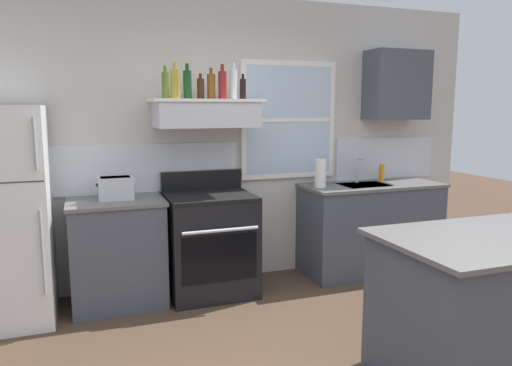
{
  "coord_description": "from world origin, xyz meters",
  "views": [
    {
      "loc": [
        -1.29,
        -2.22,
        1.67
      ],
      "look_at": [
        -0.05,
        1.2,
        1.1
      ],
      "focal_mm": 33.73,
      "sensor_mm": 36.0,
      "label": 1
    }
  ],
  "objects_px": {
    "kitchen_island": "(492,307)",
    "bottle_dark_green_wine": "(187,84)",
    "bottle_amber_wine": "(211,86)",
    "bottle_balsamic_dark": "(243,89)",
    "refrigerator": "(2,216)",
    "bottle_champagne_gold_foil": "(175,84)",
    "bottle_clear_tall": "(234,84)",
    "bottle_red_label_wine": "(223,85)",
    "dish_soap_bottle": "(381,173)",
    "stove_range": "(210,243)",
    "bottle_olive_oil_square": "(165,85)",
    "paper_towel_roll": "(320,173)",
    "toaster": "(116,188)",
    "bottle_brown_stout": "(201,88)"
  },
  "relations": [
    {
      "from": "kitchen_island",
      "to": "bottle_dark_green_wine",
      "type": "bearing_deg",
      "value": 126.01
    },
    {
      "from": "bottle_amber_wine",
      "to": "bottle_balsamic_dark",
      "type": "distance_m",
      "value": 0.31
    },
    {
      "from": "refrigerator",
      "to": "bottle_dark_green_wine",
      "type": "relative_size",
      "value": 5.66
    },
    {
      "from": "bottle_champagne_gold_foil",
      "to": "bottle_dark_green_wine",
      "type": "relative_size",
      "value": 1.06
    },
    {
      "from": "bottle_amber_wine",
      "to": "bottle_clear_tall",
      "type": "bearing_deg",
      "value": 10.08
    },
    {
      "from": "bottle_red_label_wine",
      "to": "dish_soap_bottle",
      "type": "relative_size",
      "value": 1.66
    },
    {
      "from": "stove_range",
      "to": "bottle_balsamic_dark",
      "type": "bearing_deg",
      "value": 17.79
    },
    {
      "from": "kitchen_island",
      "to": "bottle_olive_oil_square",
      "type": "bearing_deg",
      "value": 129.43
    },
    {
      "from": "stove_range",
      "to": "bottle_olive_oil_square",
      "type": "xyz_separation_m",
      "value": [
        -0.35,
        0.06,
        1.4
      ]
    },
    {
      "from": "refrigerator",
      "to": "bottle_amber_wine",
      "type": "distance_m",
      "value": 1.98
    },
    {
      "from": "refrigerator",
      "to": "dish_soap_bottle",
      "type": "bearing_deg",
      "value": 2.6
    },
    {
      "from": "bottle_red_label_wine",
      "to": "paper_towel_roll",
      "type": "distance_m",
      "value": 1.27
    },
    {
      "from": "stove_range",
      "to": "bottle_clear_tall",
      "type": "height_order",
      "value": "bottle_clear_tall"
    },
    {
      "from": "toaster",
      "to": "bottle_red_label_wine",
      "type": "xyz_separation_m",
      "value": [
        0.94,
        0.01,
        0.86
      ]
    },
    {
      "from": "bottle_dark_green_wine",
      "to": "bottle_red_label_wine",
      "type": "distance_m",
      "value": 0.31
    },
    {
      "from": "bottle_champagne_gold_foil",
      "to": "bottle_amber_wine",
      "type": "xyz_separation_m",
      "value": [
        0.3,
        -0.09,
        -0.02
      ]
    },
    {
      "from": "toaster",
      "to": "bottle_red_label_wine",
      "type": "height_order",
      "value": "bottle_red_label_wine"
    },
    {
      "from": "refrigerator",
      "to": "bottle_amber_wine",
      "type": "relative_size",
      "value": 6.26
    },
    {
      "from": "toaster",
      "to": "bottle_dark_green_wine",
      "type": "height_order",
      "value": "bottle_dark_green_wine"
    },
    {
      "from": "bottle_olive_oil_square",
      "to": "bottle_balsamic_dark",
      "type": "xyz_separation_m",
      "value": [
        0.71,
        0.06,
        -0.02
      ]
    },
    {
      "from": "bottle_champagne_gold_foil",
      "to": "bottle_brown_stout",
      "type": "height_order",
      "value": "bottle_champagne_gold_foil"
    },
    {
      "from": "kitchen_island",
      "to": "bottle_amber_wine",
      "type": "bearing_deg",
      "value": 121.79
    },
    {
      "from": "paper_towel_roll",
      "to": "kitchen_island",
      "type": "height_order",
      "value": "paper_towel_roll"
    },
    {
      "from": "paper_towel_roll",
      "to": "dish_soap_bottle",
      "type": "height_order",
      "value": "paper_towel_roll"
    },
    {
      "from": "bottle_amber_wine",
      "to": "paper_towel_roll",
      "type": "bearing_deg",
      "value": -1.55
    },
    {
      "from": "bottle_brown_stout",
      "to": "bottle_clear_tall",
      "type": "bearing_deg",
      "value": 5.94
    },
    {
      "from": "bottle_olive_oil_square",
      "to": "toaster",
      "type": "bearing_deg",
      "value": -178.29
    },
    {
      "from": "bottle_brown_stout",
      "to": "bottle_amber_wine",
      "type": "distance_m",
      "value": 0.1
    },
    {
      "from": "stove_range",
      "to": "bottle_balsamic_dark",
      "type": "xyz_separation_m",
      "value": [
        0.36,
        0.11,
        1.38
      ]
    },
    {
      "from": "bottle_olive_oil_square",
      "to": "bottle_red_label_wine",
      "type": "distance_m",
      "value": 0.5
    },
    {
      "from": "stove_range",
      "to": "bottle_brown_stout",
      "type": "relative_size",
      "value": 5.0
    },
    {
      "from": "bottle_champagne_gold_foil",
      "to": "dish_soap_bottle",
      "type": "xyz_separation_m",
      "value": [
        2.13,
        -0.02,
        -0.88
      ]
    },
    {
      "from": "kitchen_island",
      "to": "stove_range",
      "type": "bearing_deg",
      "value": 123.65
    },
    {
      "from": "bottle_dark_green_wine",
      "to": "kitchen_island",
      "type": "relative_size",
      "value": 0.21
    },
    {
      "from": "bottle_amber_wine",
      "to": "paper_towel_roll",
      "type": "distance_m",
      "value": 1.34
    },
    {
      "from": "bottle_olive_oil_square",
      "to": "kitchen_island",
      "type": "distance_m",
      "value": 2.94
    },
    {
      "from": "dish_soap_bottle",
      "to": "kitchen_island",
      "type": "xyz_separation_m",
      "value": [
        -0.59,
        -2.07,
        -0.54
      ]
    },
    {
      "from": "refrigerator",
      "to": "bottle_clear_tall",
      "type": "xyz_separation_m",
      "value": [
        1.91,
        0.13,
        1.04
      ]
    },
    {
      "from": "stove_range",
      "to": "paper_towel_roll",
      "type": "height_order",
      "value": "paper_towel_roll"
    },
    {
      "from": "toaster",
      "to": "bottle_brown_stout",
      "type": "relative_size",
      "value": 1.36
    },
    {
      "from": "bottle_dark_green_wine",
      "to": "paper_towel_roll",
      "type": "height_order",
      "value": "bottle_dark_green_wine"
    },
    {
      "from": "bottle_olive_oil_square",
      "to": "dish_soap_bottle",
      "type": "bearing_deg",
      "value": 2.02
    },
    {
      "from": "refrigerator",
      "to": "bottle_red_label_wine",
      "type": "distance_m",
      "value": 2.07
    },
    {
      "from": "bottle_champagne_gold_foil",
      "to": "bottle_balsamic_dark",
      "type": "distance_m",
      "value": 0.61
    },
    {
      "from": "bottle_dark_green_wine",
      "to": "bottle_red_label_wine",
      "type": "xyz_separation_m",
      "value": [
        0.31,
        -0.01,
        0.0
      ]
    },
    {
      "from": "refrigerator",
      "to": "stove_range",
      "type": "bearing_deg",
      "value": 0.8
    },
    {
      "from": "toaster",
      "to": "bottle_champagne_gold_foil",
      "type": "bearing_deg",
      "value": 11.64
    },
    {
      "from": "toaster",
      "to": "stove_range",
      "type": "xyz_separation_m",
      "value": [
        0.79,
        -0.05,
        -0.54
      ]
    },
    {
      "from": "toaster",
      "to": "bottle_champagne_gold_foil",
      "type": "relative_size",
      "value": 0.94
    },
    {
      "from": "bottle_dark_green_wine",
      "to": "dish_soap_bottle",
      "type": "xyz_separation_m",
      "value": [
        2.04,
        0.08,
        -0.87
      ]
    }
  ]
}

